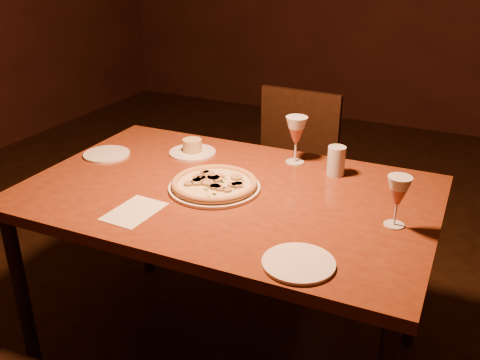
% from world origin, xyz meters
% --- Properties ---
extents(floor, '(7.00, 7.00, 0.00)m').
position_xyz_m(floor, '(0.00, 0.00, 0.00)').
color(floor, '#321E10').
rests_on(floor, ground).
extents(dining_table, '(1.57, 1.03, 0.83)m').
position_xyz_m(dining_table, '(0.01, -0.10, 0.75)').
color(dining_table, brown).
rests_on(dining_table, floor).
extents(chair_far, '(0.47, 0.47, 0.95)m').
position_xyz_m(chair_far, '(-0.09, 0.81, 0.54)').
color(chair_far, black).
rests_on(chair_far, floor).
extents(pizza_plate, '(0.35, 0.35, 0.04)m').
position_xyz_m(pizza_plate, '(-0.04, -0.12, 0.85)').
color(pizza_plate, white).
rests_on(pizza_plate, dining_table).
extents(ramekin_saucer, '(0.21, 0.21, 0.07)m').
position_xyz_m(ramekin_saucer, '(-0.30, 0.16, 0.85)').
color(ramekin_saucer, white).
rests_on(ramekin_saucer, dining_table).
extents(wine_glass_far, '(0.09, 0.09, 0.20)m').
position_xyz_m(wine_glass_far, '(0.14, 0.27, 0.93)').
color(wine_glass_far, '#A25243').
rests_on(wine_glass_far, dining_table).
extents(wine_glass_right, '(0.08, 0.08, 0.18)m').
position_xyz_m(wine_glass_right, '(0.64, -0.10, 0.91)').
color(wine_glass_right, '#A25243').
rests_on(wine_glass_right, dining_table).
extents(water_tumbler, '(0.07, 0.07, 0.12)m').
position_xyz_m(water_tumbler, '(0.34, 0.22, 0.89)').
color(water_tumbler, silver).
rests_on(water_tumbler, dining_table).
extents(side_plate_left, '(0.20, 0.20, 0.01)m').
position_xyz_m(side_plate_left, '(-0.63, -0.02, 0.83)').
color(side_plate_left, white).
rests_on(side_plate_left, dining_table).
extents(side_plate_near, '(0.22, 0.22, 0.01)m').
position_xyz_m(side_plate_near, '(0.43, -0.46, 0.83)').
color(side_plate_near, white).
rests_on(side_plate_near, dining_table).
extents(menu_card, '(0.15, 0.22, 0.00)m').
position_xyz_m(menu_card, '(-0.20, -0.41, 0.83)').
color(menu_card, silver).
rests_on(menu_card, dining_table).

